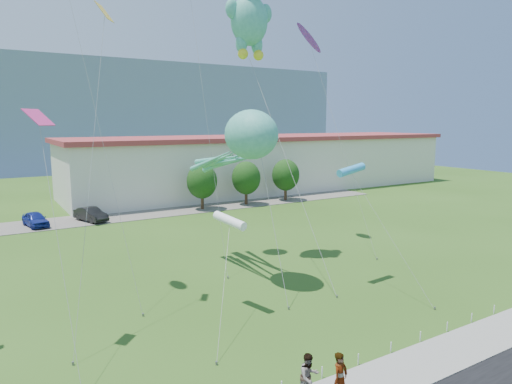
# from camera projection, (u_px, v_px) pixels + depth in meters

# --- Properties ---
(ground) EXTENTS (160.00, 160.00, 0.00)m
(ground) POSITION_uv_depth(u_px,v_px,m) (321.00, 358.00, 20.18)
(ground) COLOR #2D4F16
(ground) RESTS_ON ground
(parking_strip) EXTENTS (70.00, 6.00, 0.06)m
(parking_strip) POSITION_uv_depth(u_px,v_px,m) (115.00, 217.00, 49.68)
(parking_strip) COLOR #59544C
(parking_strip) RESTS_ON ground
(hill_ridge) EXTENTS (160.00, 50.00, 25.00)m
(hill_ridge) POSITION_uv_depth(u_px,v_px,m) (28.00, 113.00, 119.41)
(hill_ridge) COLOR slate
(hill_ridge) RESTS_ON ground
(warehouse) EXTENTS (61.00, 15.00, 8.20)m
(warehouse) POSITION_uv_depth(u_px,v_px,m) (270.00, 162.00, 70.04)
(warehouse) COLOR beige
(warehouse) RESTS_ON ground
(rope_fence) EXTENTS (26.05, 0.05, 0.50)m
(rope_fence) POSITION_uv_depth(u_px,v_px,m) (341.00, 366.00, 19.04)
(rope_fence) COLOR white
(rope_fence) RESTS_ON ground
(tree_near) EXTENTS (3.60, 3.60, 5.47)m
(tree_near) POSITION_uv_depth(u_px,v_px,m) (202.00, 181.00, 53.47)
(tree_near) COLOR #3F2B19
(tree_near) RESTS_ON ground
(tree_mid) EXTENTS (3.60, 3.60, 5.47)m
(tree_mid) POSITION_uv_depth(u_px,v_px,m) (246.00, 178.00, 56.57)
(tree_mid) COLOR #3F2B19
(tree_mid) RESTS_ON ground
(tree_far) EXTENTS (3.60, 3.60, 5.47)m
(tree_far) POSITION_uv_depth(u_px,v_px,m) (286.00, 175.00, 59.66)
(tree_far) COLOR #3F2B19
(tree_far) RESTS_ON ground
(pedestrian_left) EXTENTS (0.82, 0.65, 1.96)m
(pedestrian_left) POSITION_uv_depth(u_px,v_px,m) (340.00, 378.00, 16.62)
(pedestrian_left) COLOR gray
(pedestrian_left) RESTS_ON sidewalk
(pedestrian_right) EXTENTS (0.89, 0.70, 1.79)m
(pedestrian_right) POSITION_uv_depth(u_px,v_px,m) (309.00, 377.00, 16.87)
(pedestrian_right) COLOR gray
(pedestrian_right) RESTS_ON sidewalk
(parked_car_blue) EXTENTS (2.43, 4.44, 1.43)m
(parked_car_blue) POSITION_uv_depth(u_px,v_px,m) (35.00, 219.00, 45.02)
(parked_car_blue) COLOR navy
(parked_car_blue) RESTS_ON parking_strip
(parked_car_black) EXTENTS (2.92, 4.66, 1.45)m
(parked_car_black) POSITION_uv_depth(u_px,v_px,m) (91.00, 214.00, 47.35)
(parked_car_black) COLOR black
(parked_car_black) RESTS_ON parking_strip
(octopus_kite) EXTENTS (3.07, 11.58, 11.07)m
(octopus_kite) POSITION_uv_depth(u_px,v_px,m) (242.00, 145.00, 29.18)
(octopus_kite) COLOR teal
(octopus_kite) RESTS_ON ground
(teddy_bear_kite) EXTENTS (3.80, 11.37, 20.83)m
(teddy_bear_kite) POSITION_uv_depth(u_px,v_px,m) (249.00, 14.00, 32.75)
(teddy_bear_kite) COLOR teal
(teddy_bear_kite) RESTS_ON ground
(small_kite_cyan) EXTENTS (1.18, 7.21, 7.74)m
(small_kite_cyan) POSITION_uv_depth(u_px,v_px,m) (352.00, 171.00, 28.80)
(small_kite_cyan) COLOR #319EE0
(small_kite_cyan) RESTS_ON ground
(small_kite_white) EXTENTS (3.69, 6.20, 5.44)m
(small_kite_white) POSITION_uv_depth(u_px,v_px,m) (230.00, 221.00, 24.74)
(small_kite_white) COLOR white
(small_kite_white) RESTS_ON ground
(small_kite_yellow) EXTENTS (4.28, 6.93, 16.51)m
(small_kite_yellow) POSITION_uv_depth(u_px,v_px,m) (101.00, 52.00, 23.54)
(small_kite_yellow) COLOR yellow
(small_kite_yellow) RESTS_ON ground
(small_kite_pink) EXTENTS (1.29, 6.26, 10.96)m
(small_kite_pink) POSITION_uv_depth(u_px,v_px,m) (43.00, 145.00, 19.63)
(small_kite_pink) COLOR #D8307A
(small_kite_pink) RESTS_ON ground
(small_kite_purple) EXTENTS (1.80, 8.96, 18.01)m
(small_kite_purple) POSITION_uv_depth(u_px,v_px,m) (311.00, 43.00, 38.34)
(small_kite_purple) COLOR purple
(small_kite_purple) RESTS_ON ground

